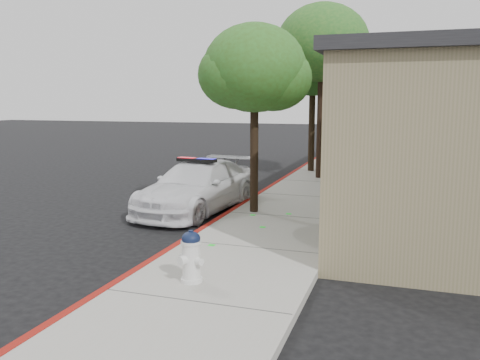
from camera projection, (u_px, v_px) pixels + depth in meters
name	position (u px, v px, depth m)	size (l,w,h in m)	color
ground	(180.00, 247.00, 10.92)	(120.00, 120.00, 0.00)	black
sidewalk	(283.00, 219.00, 13.23)	(3.20, 60.00, 0.15)	#9B988D
red_curb	(229.00, 214.00, 13.70)	(0.14, 60.00, 0.16)	#9E1C11
clapboard_building	(471.00, 132.00, 16.95)	(7.30, 20.89, 4.24)	#877958
police_car	(197.00, 186.00, 14.41)	(2.52, 5.12, 1.55)	white
fire_hydrant	(191.00, 256.00, 8.33)	(0.50, 0.44, 0.89)	white
street_tree_near	(255.00, 72.00, 13.16)	(2.97, 2.76, 5.05)	black
street_tree_mid	(323.00, 47.00, 19.13)	(3.80, 3.52, 6.72)	black
street_tree_far	(313.00, 68.00, 21.12)	(3.37, 3.10, 5.86)	black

